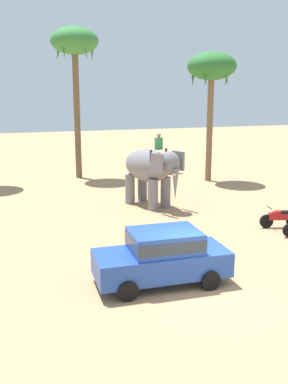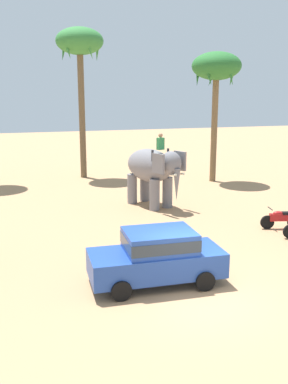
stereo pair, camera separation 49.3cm
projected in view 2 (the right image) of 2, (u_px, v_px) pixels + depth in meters
The scene contains 6 objects.
ground_plane at pixel (199, 298), 12.24m from camera, with size 120.00×120.00×0.00m, color tan.
car_sedan_foreground at pixel (157, 255), 12.99m from camera, with size 4.23×2.13×1.70m.
elephant_with_mahout at pixel (153, 169), 22.00m from camera, with size 2.66×4.01×3.88m.
motorcycle_end_of_row at pixel (281, 218), 18.51m from camera, with size 1.76×0.71×0.94m.
palm_tree_behind_elephant at pixel (216, 70), 27.43m from camera, with size 3.20×3.20×8.48m.
palm_tree_near_hut at pixel (80, 47), 28.46m from camera, with size 3.20×3.20×10.18m.
Camera 2 is at (-5.23, -10.10, 5.68)m, focal length 39.72 mm.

